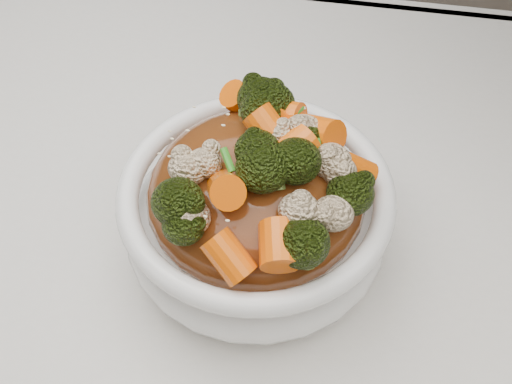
# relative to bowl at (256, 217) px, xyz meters

# --- Properties ---
(tablecloth) EXTENTS (1.20, 0.80, 0.04)m
(tablecloth) POSITION_rel_bowl_xyz_m (-0.05, -0.04, -0.06)
(tablecloth) COLOR silver
(tablecloth) RESTS_ON dining_table
(bowl) EXTENTS (0.24, 0.24, 0.08)m
(bowl) POSITION_rel_bowl_xyz_m (0.00, 0.00, 0.00)
(bowl) COLOR white
(bowl) RESTS_ON tablecloth
(sauce_base) EXTENTS (0.19, 0.19, 0.09)m
(sauce_base) POSITION_rel_bowl_xyz_m (0.00, 0.00, 0.03)
(sauce_base) COLOR #592A0F
(sauce_base) RESTS_ON bowl
(carrots) EXTENTS (0.19, 0.19, 0.05)m
(carrots) POSITION_rel_bowl_xyz_m (0.00, 0.00, 0.08)
(carrots) COLOR #F25F07
(carrots) RESTS_ON sauce_base
(broccoli) EXTENTS (0.19, 0.19, 0.04)m
(broccoli) POSITION_rel_bowl_xyz_m (0.00, 0.00, 0.08)
(broccoli) COLOR black
(broccoli) RESTS_ON sauce_base
(cauliflower) EXTENTS (0.19, 0.19, 0.03)m
(cauliflower) POSITION_rel_bowl_xyz_m (0.00, 0.00, 0.08)
(cauliflower) COLOR beige
(cauliflower) RESTS_ON sauce_base
(scallions) EXTENTS (0.14, 0.14, 0.02)m
(scallions) POSITION_rel_bowl_xyz_m (0.00, 0.00, 0.08)
(scallions) COLOR #2E811D
(scallions) RESTS_ON sauce_base
(sesame_seeds) EXTENTS (0.17, 0.17, 0.01)m
(sesame_seeds) POSITION_rel_bowl_xyz_m (0.00, 0.00, 0.08)
(sesame_seeds) COLOR beige
(sesame_seeds) RESTS_ON sauce_base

